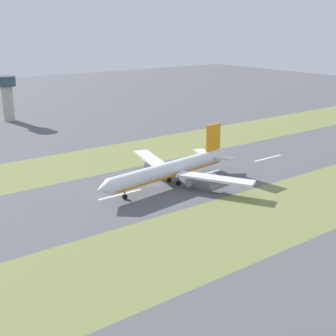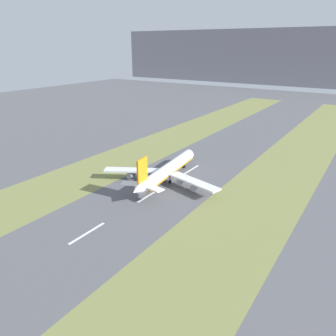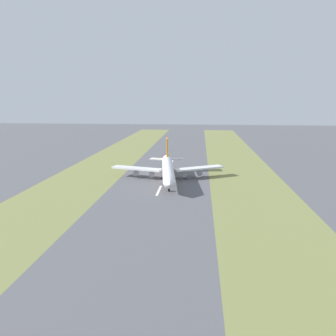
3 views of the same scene
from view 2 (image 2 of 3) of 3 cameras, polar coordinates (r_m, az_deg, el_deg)
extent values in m
plane|color=#56565B|center=(173.59, 1.21, -2.04)|extent=(800.00, 800.00, 0.00)
cube|color=olive|center=(199.39, -9.83, 0.72)|extent=(40.00, 600.00, 0.01)
cube|color=olive|center=(156.72, 15.37, -5.43)|extent=(40.00, 600.00, 0.01)
cube|color=silver|center=(130.25, -13.89, -10.95)|extent=(1.20, 18.00, 0.01)
cube|color=silver|center=(156.28, -3.25, -4.74)|extent=(1.20, 18.00, 0.01)
cube|color=silver|center=(187.30, 3.98, -0.34)|extent=(1.20, 18.00, 0.01)
cylinder|color=white|center=(170.26, 0.00, -0.25)|extent=(12.64, 56.32, 6.00)
cone|color=white|center=(196.52, 3.94, 2.59)|extent=(6.43, 5.67, 5.88)
cone|color=white|center=(144.94, -5.44, -3.88)|extent=(5.78, 6.57, 5.10)
cube|color=orange|center=(170.86, 0.00, -0.77)|extent=(12.08, 54.06, 0.70)
cube|color=white|center=(172.80, -6.28, -0.38)|extent=(28.29, 19.25, 0.90)
cube|color=white|center=(157.91, 4.54, -2.40)|extent=(29.56, 13.37, 0.90)
cylinder|color=#93939E|center=(172.13, -3.28, -1.25)|extent=(3.75, 5.15, 3.20)
cylinder|color=#93939E|center=(173.73, -6.43, -1.14)|extent=(3.75, 5.15, 3.20)
cylinder|color=#93939E|center=(164.61, 2.20, -2.28)|extent=(3.75, 5.15, 3.20)
cylinder|color=#93939E|center=(158.47, 4.65, -3.28)|extent=(3.75, 5.15, 3.20)
cube|color=orange|center=(145.90, -4.52, -0.40)|extent=(1.75, 8.04, 11.00)
cube|color=white|center=(151.43, -6.24, -2.71)|extent=(10.92, 8.20, 0.60)
cube|color=white|center=(146.23, -2.58, -3.48)|extent=(10.66, 6.25, 0.60)
cylinder|color=#59595E|center=(189.68, 2.85, 0.76)|extent=(0.50, 0.50, 3.20)
cylinder|color=black|center=(190.22, 2.84, 0.31)|extent=(1.11, 1.89, 1.80)
cylinder|color=#59595E|center=(170.23, -1.23, -1.60)|extent=(0.50, 0.50, 3.20)
cylinder|color=black|center=(170.84, -1.23, -2.10)|extent=(1.11, 1.89, 1.80)
cylinder|color=#59595E|center=(168.07, 0.34, -1.90)|extent=(0.50, 0.50, 3.20)
cylinder|color=black|center=(168.69, 0.34, -2.40)|extent=(1.11, 1.89, 1.80)
cube|color=gray|center=(661.84, 27.01, 16.81)|extent=(800.00, 120.00, 94.32)
camera|label=1|loc=(324.38, -10.89, 19.05)|focal=50.00mm
camera|label=3|loc=(323.68, 14.89, 15.88)|focal=35.00mm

